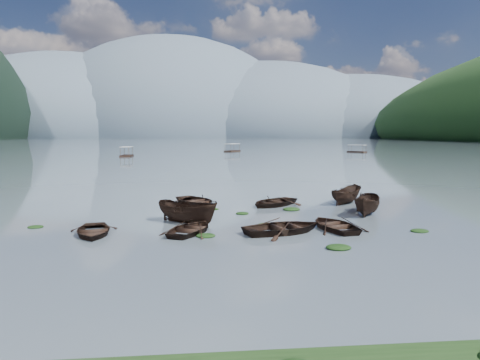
{
  "coord_description": "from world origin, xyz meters",
  "views": [
    {
      "loc": [
        -3.12,
        -21.0,
        5.51
      ],
      "look_at": [
        0.0,
        12.0,
        2.0
      ],
      "focal_mm": 32.0,
      "sensor_mm": 36.0,
      "label": 1
    }
  ],
  "objects": [
    {
      "name": "haze_mtn_c",
      "position": [
        140.0,
        900.0,
        0.0
      ],
      "size": [
        520.0,
        520.0,
        260.0
      ],
      "primitive_type": "ellipsoid",
      "color": "#475666",
      "rests_on": "ground"
    },
    {
      "name": "rowboat_6",
      "position": [
        -3.47,
        12.72,
        0.0
      ],
      "size": [
        5.2,
        5.72,
        0.97
      ],
      "primitive_type": "imported",
      "rotation": [
        0.0,
        0.0,
        0.51
      ],
      "color": "black",
      "rests_on": "ground"
    },
    {
      "name": "rowboat_8",
      "position": [
        8.63,
        12.19,
        0.0
      ],
      "size": [
        3.99,
        4.08,
        1.6
      ],
      "primitive_type": "imported",
      "rotation": [
        0.0,
        0.0,
        2.38
      ],
      "color": "black",
      "rests_on": "ground"
    },
    {
      "name": "rowboat_1",
      "position": [
        -3.63,
        2.93,
        0.0
      ],
      "size": [
        4.22,
        4.73,
        0.81
      ],
      "primitive_type": "imported",
      "rotation": [
        0.0,
        0.0,
        2.69
      ],
      "color": "black",
      "rests_on": "ground"
    },
    {
      "name": "rowboat_0",
      "position": [
        -9.06,
        2.9,
        0.0
      ],
      "size": [
        3.41,
        4.3,
        0.8
      ],
      "primitive_type": "imported",
      "rotation": [
        0.0,
        0.0,
        0.18
      ],
      "color": "black",
      "rests_on": "ground"
    },
    {
      "name": "rowboat_5",
      "position": [
        8.46,
        7.33,
        0.0
      ],
      "size": [
        3.47,
        4.47,
        1.63
      ],
      "primitive_type": "imported",
      "rotation": [
        0.0,
        0.0,
        -0.51
      ],
      "color": "black",
      "rests_on": "ground"
    },
    {
      "name": "weed_clump_5",
      "position": [
        -12.92,
        5.09,
        0.0
      ],
      "size": [
        0.92,
        0.74,
        0.2
      ],
      "primitive_type": "ellipsoid",
      "color": "black",
      "rests_on": "ground"
    },
    {
      "name": "ground_plane",
      "position": [
        0.0,
        0.0,
        0.0
      ],
      "size": [
        2400.0,
        2400.0,
        0.0
      ],
      "primitive_type": "plane",
      "color": "#515C65"
    },
    {
      "name": "weed_clump_7",
      "position": [
        3.56,
        9.45,
        0.0
      ],
      "size": [
        1.26,
        1.01,
        0.28
      ],
      "primitive_type": "ellipsoid",
      "color": "black",
      "rests_on": "ground"
    },
    {
      "name": "rowboat_4",
      "position": [
        1.58,
        2.42,
        0.0
      ],
      "size": [
        5.54,
        4.7,
        0.98
      ],
      "primitive_type": "imported",
      "rotation": [
        0.0,
        0.0,
        1.9
      ],
      "color": "black",
      "rests_on": "ground"
    },
    {
      "name": "weed_clump_2",
      "position": [
        3.55,
        -1.27,
        0.0
      ],
      "size": [
        1.25,
        1.0,
        0.27
      ],
      "primitive_type": "ellipsoid",
      "color": "black",
      "rests_on": "ground"
    },
    {
      "name": "rowboat_7",
      "position": [
        2.59,
        11.66,
        0.0
      ],
      "size": [
        5.55,
        5.44,
        0.94
      ],
      "primitive_type": "imported",
      "rotation": [
        0.0,
        0.0,
        5.44
      ],
      "color": "black",
      "rests_on": "ground"
    },
    {
      "name": "haze_mtn_d",
      "position": [
        320.0,
        900.0,
        0.0
      ],
      "size": [
        520.0,
        520.0,
        220.0
      ],
      "primitive_type": "ellipsoid",
      "color": "#475666",
      "rests_on": "ground"
    },
    {
      "name": "weed_clump_3",
      "position": [
        -0.19,
        8.3,
        0.0
      ],
      "size": [
        0.91,
        0.77,
        0.2
      ],
      "primitive_type": "ellipsoid",
      "color": "black",
      "rests_on": "ground"
    },
    {
      "name": "haze_mtn_b",
      "position": [
        -60.0,
        900.0,
        0.0
      ],
      "size": [
        520.0,
        520.0,
        340.0
      ],
      "primitive_type": "ellipsoid",
      "color": "#475666",
      "rests_on": "ground"
    },
    {
      "name": "weed_clump_6",
      "position": [
        -2.17,
        10.33,
        0.0
      ],
      "size": [
        0.86,
        0.72,
        0.18
      ],
      "primitive_type": "ellipsoid",
      "color": "black",
      "rests_on": "ground"
    },
    {
      "name": "haze_mtn_a",
      "position": [
        -260.0,
        900.0,
        0.0
      ],
      "size": [
        520.0,
        520.0,
        280.0
      ],
      "primitive_type": "ellipsoid",
      "color": "#475666",
      "rests_on": "ground"
    },
    {
      "name": "weed_clump_0",
      "position": [
        -2.84,
        1.83,
        0.0
      ],
      "size": [
        1.07,
        0.87,
        0.23
      ],
      "primitive_type": "ellipsoid",
      "color": "black",
      "rests_on": "ground"
    },
    {
      "name": "pontoon_right",
      "position": [
        46.48,
        110.19,
        0.0
      ],
      "size": [
        5.68,
        6.1,
        2.26
      ],
      "primitive_type": null,
      "rotation": [
        0.0,
        0.0,
        0.7
      ],
      "color": "black",
      "rests_on": "ground"
    },
    {
      "name": "rowboat_3",
      "position": [
        4.76,
        3.1,
        0.0
      ],
      "size": [
        3.72,
        4.65,
        0.86
      ],
      "primitive_type": "imported",
      "rotation": [
        0.0,
        0.0,
        3.34
      ],
      "color": "black",
      "rests_on": "ground"
    },
    {
      "name": "weed_clump_4",
      "position": [
        9.36,
        1.88,
        0.0
      ],
      "size": [
        1.04,
        0.82,
        0.22
      ],
      "primitive_type": "ellipsoid",
      "color": "black",
      "rests_on": "ground"
    },
    {
      "name": "pontoon_left",
      "position": [
        -21.73,
        90.55,
        0.0
      ],
      "size": [
        2.67,
        6.28,
        2.4
      ],
      "primitive_type": null,
      "rotation": [
        0.0,
        0.0,
        -0.01
      ],
      "color": "black",
      "rests_on": "ground"
    },
    {
      "name": "rowboat_2",
      "position": [
        -3.9,
        5.64,
        0.0
      ],
      "size": [
        4.55,
        3.85,
        1.7
      ],
      "primitive_type": "imported",
      "rotation": [
        0.0,
        0.0,
        0.97
      ],
      "color": "black",
      "rests_on": "ground"
    },
    {
      "name": "pontoon_centre",
      "position": [
        7.71,
        120.52,
        0.0
      ],
      "size": [
        5.95,
        6.87,
        2.49
      ],
      "primitive_type": null,
      "rotation": [
        0.0,
        0.0,
        -0.61
      ],
      "color": "black",
      "rests_on": "ground"
    },
    {
      "name": "weed_clump_1",
      "position": [
        0.87,
        4.26,
        0.0
      ],
      "size": [
        1.1,
        0.88,
        0.24
      ],
      "primitive_type": "ellipsoid",
      "color": "black",
      "rests_on": "ground"
    }
  ]
}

